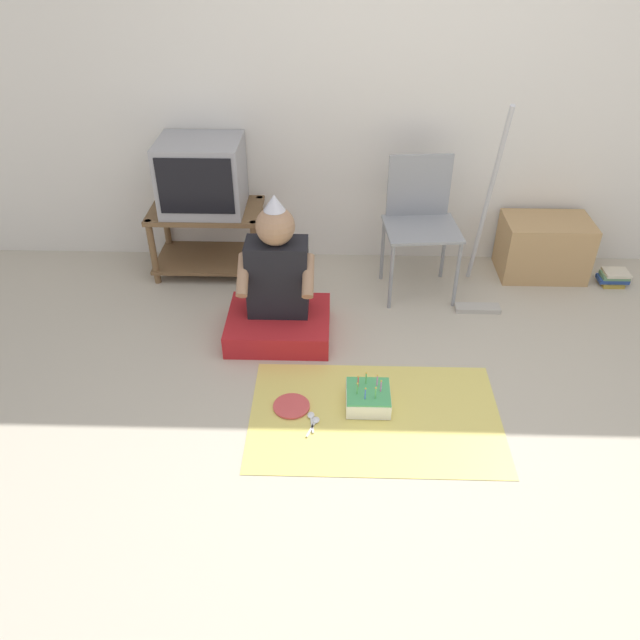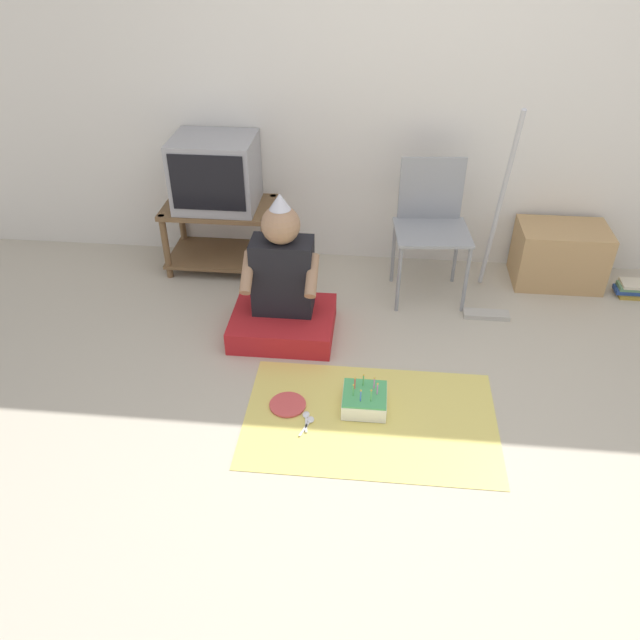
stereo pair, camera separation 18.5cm
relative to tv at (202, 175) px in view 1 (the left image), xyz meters
The scene contains 14 objects.
ground_plane 2.22m from the tv, 53.96° to the right, with size 16.00×16.00×0.00m, color #BCB29E.
wall_back 1.40m from the tv, 11.46° to the left, with size 6.40×0.06×2.55m.
tv_stand 0.41m from the tv, 90.00° to the right, with size 0.73×0.45×0.46m.
tv is the anchor object (origin of this frame).
folding_chair 1.41m from the tv, ahead, with size 0.49×0.44×0.86m.
cardboard_box_stack 2.32m from the tv, ahead, with size 0.57×0.37×0.40m.
dust_mop 1.83m from the tv, 11.71° to the right, with size 0.28×0.43×1.28m.
book_pile 2.80m from the tv, ahead, with size 0.19×0.14×0.10m.
person_seated 1.00m from the tv, 54.34° to the right, with size 0.60×0.50×0.87m.
party_cloth 1.93m from the tv, 53.50° to the right, with size 1.26×0.80×0.01m.
birthday_cake 1.83m from the tv, 52.82° to the right, with size 0.22×0.22×0.16m.
paper_plate 1.68m from the tv, 65.17° to the right, with size 0.19×0.19×0.01m.
plastic_spoon_near 1.79m from the tv, 63.05° to the right, with size 0.04×0.15×0.01m.
plastic_spoon_far 1.83m from the tv, 62.98° to the right, with size 0.06×0.14×0.01m.
Camera 1 is at (-0.38, -2.05, 2.21)m, focal length 35.00 mm.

